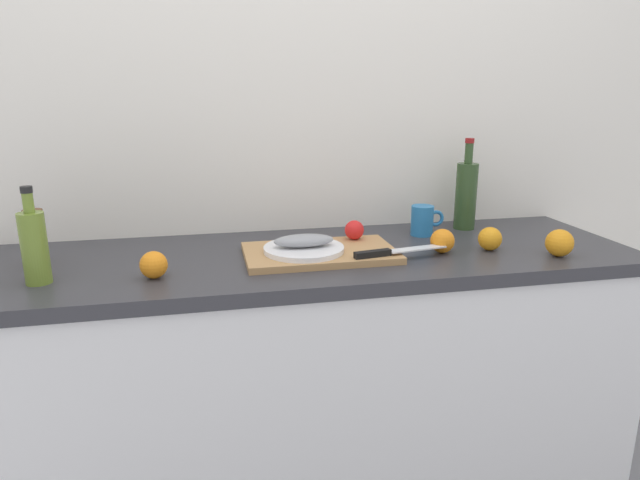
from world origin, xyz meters
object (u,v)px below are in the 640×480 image
at_px(cutting_board, 320,253).
at_px(wine_bottle, 466,194).
at_px(chef_knife, 389,252).
at_px(orange_0, 154,265).
at_px(white_plate, 304,249).
at_px(pepper_mill, 36,239).
at_px(coffee_mug_0, 423,220).
at_px(fish_fillet, 304,241).
at_px(olive_oil_bottle, 34,246).

bearing_deg(cutting_board, wine_bottle, 21.45).
bearing_deg(chef_knife, orange_0, 171.31).
xyz_separation_m(white_plate, pepper_mill, (-0.74, 0.07, 0.05)).
bearing_deg(cutting_board, orange_0, -168.05).
bearing_deg(chef_knife, pepper_mill, 161.42).
xyz_separation_m(white_plate, coffee_mug_0, (0.44, 0.18, 0.02)).
height_order(fish_fillet, orange_0, orange_0).
xyz_separation_m(cutting_board, orange_0, (-0.47, -0.10, 0.03)).
relative_size(white_plate, olive_oil_bottle, 0.94).
distance_m(fish_fillet, wine_bottle, 0.67).
bearing_deg(fish_fillet, white_plate, 0.00).
distance_m(chef_knife, wine_bottle, 0.51).
bearing_deg(olive_oil_bottle, chef_knife, -0.95).
bearing_deg(olive_oil_bottle, fish_fillet, 5.71).
bearing_deg(chef_knife, wine_bottle, 29.94).
relative_size(coffee_mug_0, orange_0, 1.60).
bearing_deg(cutting_board, fish_fillet, -172.42).
bearing_deg(olive_oil_bottle, coffee_mug_0, 12.11).
relative_size(olive_oil_bottle, coffee_mug_0, 2.17).
bearing_deg(cutting_board, olive_oil_bottle, -174.16).
distance_m(wine_bottle, orange_0, 1.09).
bearing_deg(fish_fillet, olive_oil_bottle, -174.29).
xyz_separation_m(wine_bottle, coffee_mug_0, (-0.18, -0.06, -0.07)).
distance_m(cutting_board, orange_0, 0.48).
xyz_separation_m(olive_oil_bottle, wine_bottle, (1.32, 0.30, 0.02)).
height_order(cutting_board, orange_0, orange_0).
bearing_deg(coffee_mug_0, cutting_board, -156.74).
height_order(chef_knife, pepper_mill, pepper_mill).
distance_m(chef_knife, coffee_mug_0, 0.33).
bearing_deg(pepper_mill, white_plate, -5.72).
bearing_deg(wine_bottle, pepper_mill, -173.38).
relative_size(cutting_board, chef_knife, 1.53).
bearing_deg(wine_bottle, coffee_mug_0, -162.65).
bearing_deg(fish_fillet, cutting_board, 7.58).
bearing_deg(wine_bottle, fish_fillet, -159.59).
relative_size(chef_knife, pepper_mill, 1.79).
bearing_deg(olive_oil_bottle, wine_bottle, 12.84).
relative_size(cutting_board, orange_0, 6.16).
relative_size(fish_fillet, pepper_mill, 1.09).
bearing_deg(white_plate, olive_oil_bottle, -174.29).
distance_m(chef_knife, pepper_mill, 0.98).
height_order(white_plate, chef_knife, chef_knife).
distance_m(cutting_board, coffee_mug_0, 0.43).
bearing_deg(orange_0, chef_knife, 0.55).
xyz_separation_m(chef_knife, olive_oil_bottle, (-0.93, 0.02, 0.07)).
bearing_deg(fish_fillet, wine_bottle, 20.41).
distance_m(cutting_board, white_plate, 0.05).
relative_size(fish_fillet, coffee_mug_0, 1.54).
distance_m(wine_bottle, pepper_mill, 1.37).
relative_size(white_plate, fish_fillet, 1.33).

